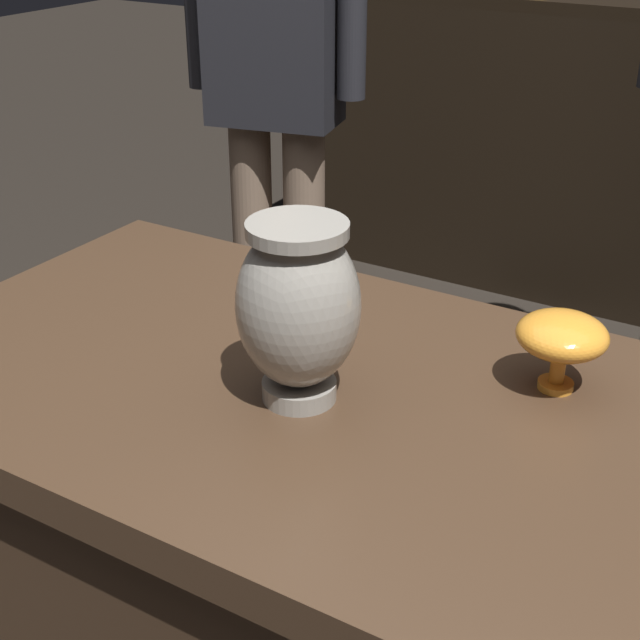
# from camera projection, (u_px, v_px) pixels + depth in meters

# --- Properties ---
(display_plinth) EXTENTS (1.20, 0.64, 0.80)m
(display_plinth) POSITION_uv_depth(u_px,v_px,m) (338.00, 633.00, 1.27)
(display_plinth) COLOR #422D1E
(display_plinth) RESTS_ON ground_plane
(vase_centerpiece) EXTENTS (0.14, 0.14, 0.22)m
(vase_centerpiece) POSITION_uv_depth(u_px,v_px,m) (298.00, 306.00, 1.03)
(vase_centerpiece) COLOR gray
(vase_centerpiece) RESTS_ON display_plinth
(vase_tall_behind) EXTENTS (0.11, 0.11, 0.10)m
(vase_tall_behind) POSITION_uv_depth(u_px,v_px,m) (562.00, 337.00, 1.07)
(vase_tall_behind) COLOR orange
(vase_tall_behind) RESTS_ON display_plinth
(visitor_near_left) EXTENTS (0.46, 0.24, 1.56)m
(visitor_near_left) POSITION_uv_depth(u_px,v_px,m) (275.00, 65.00, 2.26)
(visitor_near_left) COLOR #846B56
(visitor_near_left) RESTS_ON ground_plane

